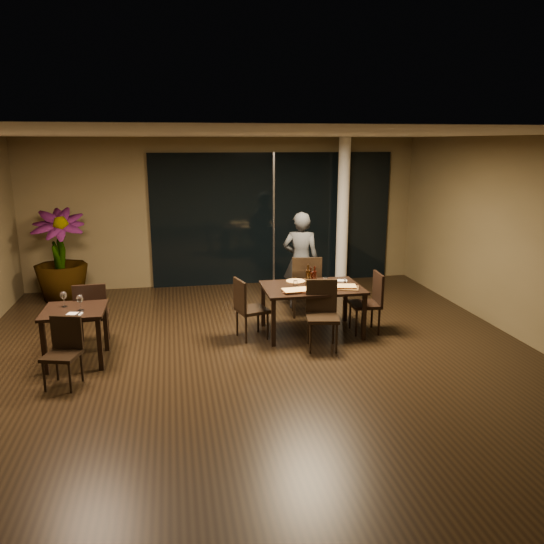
{
  "coord_description": "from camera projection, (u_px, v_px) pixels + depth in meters",
  "views": [
    {
      "loc": [
        -1.06,
        -6.78,
        2.91
      ],
      "look_at": [
        0.34,
        0.63,
        1.05
      ],
      "focal_mm": 35.0,
      "sensor_mm": 36.0,
      "label": 1
    }
  ],
  "objects": [
    {
      "name": "oblong_pizza_right",
      "position": [
        340.0,
        286.0,
        8.02
      ],
      "size": [
        0.51,
        0.31,
        0.02
      ],
      "primitive_type": null,
      "rotation": [
        0.0,
        0.0,
        -0.21
      ],
      "color": "maroon",
      "rests_on": "pizza_board_right"
    },
    {
      "name": "napkin_far",
      "position": [
        341.0,
        281.0,
        8.42
      ],
      "size": [
        0.2,
        0.15,
        0.01
      ],
      "primitive_type": "cube",
      "rotation": [
        0.0,
        0.0,
        -0.31
      ],
      "color": "silver",
      "rests_on": "main_table"
    },
    {
      "name": "chair_main_left",
      "position": [
        247.0,
        306.0,
        7.93
      ],
      "size": [
        0.53,
        0.53,
        0.93
      ],
      "rotation": [
        0.0,
        0.0,
        1.83
      ],
      "color": "black",
      "rests_on": "ground"
    },
    {
      "name": "bottle_c",
      "position": [
        311.0,
        276.0,
        8.15
      ],
      "size": [
        0.06,
        0.06,
        0.29
      ],
      "primitive_type": null,
      "color": "black",
      "rests_on": "main_table"
    },
    {
      "name": "side_table",
      "position": [
        75.0,
        318.0,
        7.06
      ],
      "size": [
        0.8,
        0.8,
        0.75
      ],
      "color": "black",
      "rests_on": "ground"
    },
    {
      "name": "tumbler_left",
      "position": [
        295.0,
        283.0,
        8.15
      ],
      "size": [
        0.07,
        0.07,
        0.08
      ],
      "primitive_type": "cylinder",
      "color": "white",
      "rests_on": "main_table"
    },
    {
      "name": "ground",
      "position": [
        256.0,
        357.0,
        7.35
      ],
      "size": [
        8.0,
        8.0,
        0.0
      ],
      "primitive_type": "plane",
      "color": "black",
      "rests_on": "ground"
    },
    {
      "name": "chair_side_far",
      "position": [
        92.0,
        311.0,
        7.59
      ],
      "size": [
        0.47,
        0.47,
        0.97
      ],
      "rotation": [
        0.0,
        0.0,
        3.19
      ],
      "color": "black",
      "rests_on": "ground"
    },
    {
      "name": "oblong_pizza_left",
      "position": [
        300.0,
        290.0,
        7.83
      ],
      "size": [
        0.51,
        0.28,
        0.02
      ],
      "primitive_type": null,
      "rotation": [
        0.0,
        0.0,
        0.09
      ],
      "color": "maroon",
      "rests_on": "pizza_board_left"
    },
    {
      "name": "wall_front",
      "position": [
        363.0,
        387.0,
        3.13
      ],
      "size": [
        8.0,
        0.1,
        3.0
      ],
      "primitive_type": "cube",
      "color": "brown",
      "rests_on": "ground"
    },
    {
      "name": "chair_side_near",
      "position": [
        64.0,
        348.0,
        6.44
      ],
      "size": [
        0.48,
        0.48,
        0.84
      ],
      "rotation": [
        0.0,
        0.0,
        -0.28
      ],
      "color": "black",
      "rests_on": "ground"
    },
    {
      "name": "napkin_near",
      "position": [
        350.0,
        287.0,
        8.08
      ],
      "size": [
        0.2,
        0.14,
        0.01
      ],
      "primitive_type": "cube",
      "rotation": [
        0.0,
        0.0,
        0.27
      ],
      "color": "silver",
      "rests_on": "main_table"
    },
    {
      "name": "window_panel",
      "position": [
        273.0,
        219.0,
        10.99
      ],
      "size": [
        5.0,
        0.06,
        2.7
      ],
      "primitive_type": "cube",
      "color": "black",
      "rests_on": "ground"
    },
    {
      "name": "side_napkin",
      "position": [
        75.0,
        314.0,
        6.79
      ],
      "size": [
        0.2,
        0.15,
        0.01
      ],
      "primitive_type": "cube",
      "rotation": [
        0.0,
        0.0,
        -0.27
      ],
      "color": "white",
      "rests_on": "side_table"
    },
    {
      "name": "pizza_board_left",
      "position": [
        300.0,
        291.0,
        7.84
      ],
      "size": [
        0.56,
        0.36,
        0.01
      ],
      "primitive_type": "cube",
      "rotation": [
        0.0,
        0.0,
        -0.21
      ],
      "color": "#432315",
      "rests_on": "main_table"
    },
    {
      "name": "wine_glass_a",
      "position": [
        64.0,
        300.0,
        7.1
      ],
      "size": [
        0.09,
        0.09,
        0.2
      ],
      "primitive_type": null,
      "color": "white",
      "rests_on": "side_table"
    },
    {
      "name": "wall_right",
      "position": [
        530.0,
        241.0,
        7.73
      ],
      "size": [
        0.1,
        8.0,
        3.0
      ],
      "primitive_type": "cube",
      "color": "brown",
      "rests_on": "ground"
    },
    {
      "name": "chair_main_far",
      "position": [
        306.0,
        283.0,
        8.93
      ],
      "size": [
        0.57,
        0.57,
        1.06
      ],
      "rotation": [
        0.0,
        0.0,
        2.97
      ],
      "color": "black",
      "rests_on": "ground"
    },
    {
      "name": "wall_back",
      "position": [
        225.0,
        212.0,
        10.86
      ],
      "size": [
        8.0,
        0.1,
        3.0
      ],
      "primitive_type": "cube",
      "color": "brown",
      "rests_on": "ground"
    },
    {
      "name": "ceiling",
      "position": [
        255.0,
        132.0,
        6.63
      ],
      "size": [
        8.0,
        8.0,
        0.04
      ],
      "primitive_type": "cube",
      "color": "silver",
      "rests_on": "wall_back"
    },
    {
      "name": "main_table",
      "position": [
        312.0,
        291.0,
        8.14
      ],
      "size": [
        1.5,
        1.0,
        0.75
      ],
      "color": "black",
      "rests_on": "ground"
    },
    {
      "name": "chair_main_near",
      "position": [
        322.0,
        311.0,
        7.62
      ],
      "size": [
        0.52,
        0.52,
        0.97
      ],
      "rotation": [
        0.0,
        0.0,
        -0.18
      ],
      "color": "black",
      "rests_on": "ground"
    },
    {
      "name": "potted_plant",
      "position": [
        60.0,
        256.0,
        9.79
      ],
      "size": [
        1.04,
        1.04,
        1.71
      ],
      "primitive_type": "imported",
      "rotation": [
        0.0,
        0.0,
        0.12
      ],
      "color": "#1D4918",
      "rests_on": "ground"
    },
    {
      "name": "bottle_a",
      "position": [
        308.0,
        275.0,
        8.14
      ],
      "size": [
        0.07,
        0.07,
        0.33
      ],
      "primitive_type": null,
      "color": "black",
      "rests_on": "main_table"
    },
    {
      "name": "column",
      "position": [
        343.0,
        212.0,
        10.91
      ],
      "size": [
        0.24,
        0.24,
        3.0
      ],
      "primitive_type": "cylinder",
      "color": "white",
      "rests_on": "ground"
    },
    {
      "name": "tumbler_right",
      "position": [
        326.0,
        280.0,
        8.32
      ],
      "size": [
        0.07,
        0.07,
        0.09
      ],
      "primitive_type": "cylinder",
      "color": "white",
      "rests_on": "main_table"
    },
    {
      "name": "bottle_b",
      "position": [
        314.0,
        276.0,
        8.12
      ],
      "size": [
        0.07,
        0.07,
        0.31
      ],
      "primitive_type": null,
      "color": "black",
      "rests_on": "main_table"
    },
    {
      "name": "pizza_board_right",
      "position": [
        340.0,
        288.0,
        8.03
      ],
      "size": [
        0.63,
        0.47,
        0.01
      ],
      "primitive_type": "cube",
      "rotation": [
        0.0,
        0.0,
        -0.37
      ],
      "color": "#412A15",
      "rests_on": "main_table"
    },
    {
      "name": "chair_main_right",
      "position": [
        370.0,
        299.0,
        8.22
      ],
      "size": [
        0.46,
        0.46,
        0.95
      ],
      "rotation": [
        0.0,
        0.0,
        -1.63
      ],
      "color": "black",
      "rests_on": "ground"
    },
    {
      "name": "round_pizza",
      "position": [
        296.0,
        281.0,
        8.38
      ],
      "size": [
        0.29,
        0.29,
        0.01
      ],
      "primitive_type": "cylinder",
      "color": "#C14515",
      "rests_on": "main_table"
    },
    {
      "name": "diner",
      "position": [
        301.0,
        261.0,
        9.35
      ],
      "size": [
        0.68,
        0.55,
        1.73
      ],
      "primitive_type": "imported",
      "rotation": [
        0.0,
        0.0,
        2.84
      ],
      "color": "#292B2E",
      "rests_on": "ground"
    },
    {
      "name": "wine_glass_b",
      "position": [
        80.0,
        303.0,
        6.95
      ],
      "size": [
        0.09,
        0.09,
        0.2
      ],
      "primitive_type": null,
      "color": "white",
      "rests_on": "side_table"
    }
  ]
}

